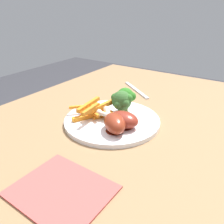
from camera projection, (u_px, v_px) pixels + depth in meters
name	position (u px, v px, depth m)	size (l,w,h in m)	color
dining_table	(134.00, 149.00, 0.71)	(1.01, 0.82, 0.72)	#8E6B47
dinner_plate	(112.00, 120.00, 0.64)	(0.27, 0.27, 0.01)	white
broccoli_floret_front	(122.00, 100.00, 0.65)	(0.07, 0.06, 0.07)	#80AA57
broccoli_floret_middle	(126.00, 97.00, 0.67)	(0.05, 0.05, 0.07)	#939E4E
broccoli_floret_back	(121.00, 101.00, 0.65)	(0.05, 0.06, 0.07)	#7BB956
carrot_fries_pile	(95.00, 111.00, 0.64)	(0.15, 0.14, 0.04)	orange
chicken_drumstick_near	(122.00, 119.00, 0.59)	(0.06, 0.13, 0.04)	#5D1911
chicken_drumstick_far	(114.00, 122.00, 0.57)	(0.11, 0.12, 0.04)	#611D10
fork	(136.00, 90.00, 0.88)	(0.19, 0.01, 0.01)	silver
napkin	(62.00, 191.00, 0.41)	(0.17, 0.14, 0.00)	#B74C47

